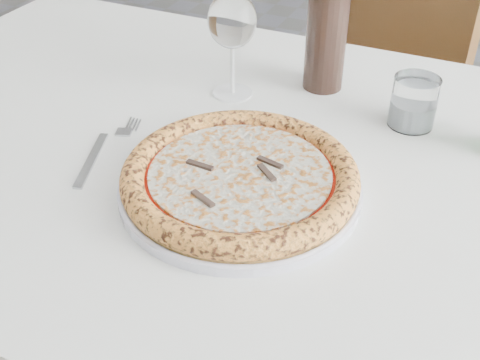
# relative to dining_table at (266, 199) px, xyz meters

# --- Properties ---
(dining_table) EXTENTS (1.53, 0.90, 0.76)m
(dining_table) POSITION_rel_dining_table_xyz_m (0.00, 0.00, 0.00)
(dining_table) COLOR brown
(dining_table) RESTS_ON floor
(chair_far) EXTENTS (0.50, 0.50, 0.93)m
(chair_far) POSITION_rel_dining_table_xyz_m (0.01, 0.76, -0.14)
(chair_far) COLOR brown
(chair_far) RESTS_ON floor
(plate) EXTENTS (0.33, 0.33, 0.02)m
(plate) POSITION_rel_dining_table_xyz_m (0.00, -0.10, 0.09)
(plate) COLOR white
(plate) RESTS_ON dining_table
(pizza) EXTENTS (0.32, 0.32, 0.03)m
(pizza) POSITION_rel_dining_table_xyz_m (-0.00, -0.10, 0.11)
(pizza) COLOR #C18740
(pizza) RESTS_ON plate
(fork) EXTENTS (0.06, 0.20, 0.00)m
(fork) POSITION_rel_dining_table_xyz_m (-0.23, -0.09, 0.09)
(fork) COLOR #A7AAB1
(fork) RESTS_ON dining_table
(wine_glass) EXTENTS (0.08, 0.08, 0.18)m
(wine_glass) POSITION_rel_dining_table_xyz_m (-0.13, 0.15, 0.21)
(wine_glass) COLOR white
(wine_glass) RESTS_ON dining_table
(tumbler) EXTENTS (0.07, 0.07, 0.08)m
(tumbler) POSITION_rel_dining_table_xyz_m (0.17, 0.18, 0.12)
(tumbler) COLOR white
(tumbler) RESTS_ON dining_table
(wine_bottle) EXTENTS (0.07, 0.07, 0.29)m
(wine_bottle) POSITION_rel_dining_table_xyz_m (0.00, 0.25, 0.21)
(wine_bottle) COLOR black
(wine_bottle) RESTS_ON dining_table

